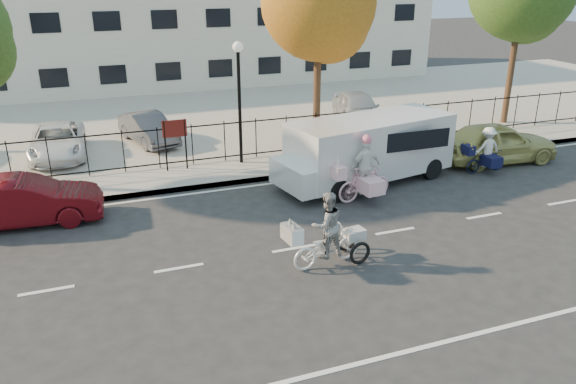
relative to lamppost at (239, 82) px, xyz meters
name	(u,v)px	position (x,y,z in m)	size (l,w,h in m)	color
ground	(294,249)	(-0.50, -6.80, -3.11)	(120.00, 120.00, 0.00)	#333334
road_markings	(294,248)	(-0.50, -6.80, -3.11)	(60.00, 9.52, 0.01)	silver
curb	(241,182)	(-0.50, -1.75, -3.04)	(60.00, 0.10, 0.15)	#A8A399
sidewalk	(233,172)	(-0.50, -0.70, -3.04)	(60.00, 2.20, 0.15)	#A8A399
parking_lot	(187,115)	(-0.50, 8.20, -3.04)	(60.00, 15.60, 0.15)	#A8A399
iron_fence	(225,141)	(-0.50, 0.40, -2.21)	(58.00, 0.06, 1.50)	black
building	(154,33)	(-0.50, 18.20, -0.11)	(34.00, 10.00, 6.00)	silver
lamppost	(239,82)	(0.00, 0.00, 0.00)	(0.36, 0.36, 4.33)	black
street_sign	(175,135)	(-2.35, 0.00, -1.70)	(0.85, 0.06, 1.80)	black
zebra_trike	(327,237)	(-0.06, -7.85, -2.38)	(2.23, 1.01, 1.91)	white
unicorn_bike	(364,177)	(2.68, -4.48, -2.32)	(2.14, 1.50, 2.13)	#FFC2CE
bull_bike	(486,154)	(7.99, -3.60, -2.46)	(1.75, 1.19, 1.64)	black
white_van	(368,147)	(3.56, -3.00, -1.90)	(6.51, 3.12, 2.20)	white
red_sedan	(25,201)	(-7.09, -2.75, -2.43)	(1.45, 4.17, 1.37)	#53090F
gold_sedan	(497,142)	(9.08, -2.82, -2.35)	(1.80, 4.47, 1.52)	tan
lot_car_b	(57,141)	(-6.29, 3.11, -2.37)	(1.96, 4.25, 1.18)	white
lot_car_c	(148,128)	(-2.85, 3.72, -2.36)	(1.27, 3.63, 1.20)	#4B4C52
lot_car_d	(358,108)	(6.50, 3.52, -2.25)	(1.69, 4.21, 1.43)	#AEB2B7
tree_mid	(321,8)	(3.44, 0.84, 2.32)	(4.23, 4.23, 7.76)	#442D1D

